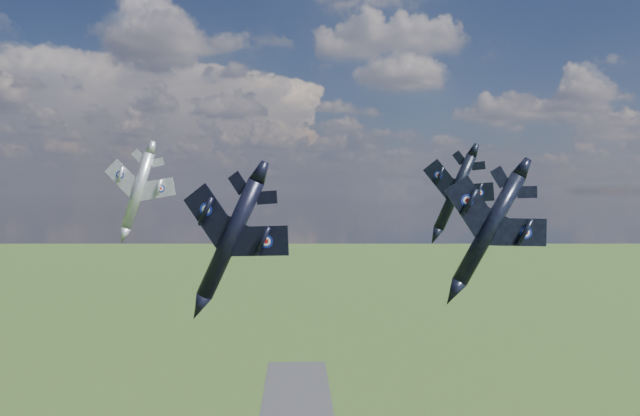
{
  "coord_description": "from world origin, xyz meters",
  "views": [
    {
      "loc": [
        -0.33,
        -55.11,
        84.28
      ],
      "look_at": [
        2.38,
        14.67,
        82.4
      ],
      "focal_mm": 35.0,
      "sensor_mm": 36.0,
      "label": 1
    }
  ],
  "objects_px": {
    "jet_lead_navy": "(230,239)",
    "jet_right_navy": "(489,229)",
    "jet_left_silver": "(138,191)",
    "jet_high_navy": "(455,193)"
  },
  "relations": [
    {
      "from": "jet_lead_navy",
      "to": "jet_right_navy",
      "type": "height_order",
      "value": "jet_right_navy"
    },
    {
      "from": "jet_lead_navy",
      "to": "jet_right_navy",
      "type": "bearing_deg",
      "value": -4.34
    },
    {
      "from": "jet_lead_navy",
      "to": "jet_left_silver",
      "type": "distance_m",
      "value": 31.47
    },
    {
      "from": "jet_high_navy",
      "to": "jet_left_silver",
      "type": "height_order",
      "value": "jet_high_navy"
    },
    {
      "from": "jet_high_navy",
      "to": "jet_left_silver",
      "type": "distance_m",
      "value": 43.85
    },
    {
      "from": "jet_left_silver",
      "to": "jet_high_navy",
      "type": "bearing_deg",
      "value": 8.06
    },
    {
      "from": "jet_lead_navy",
      "to": "jet_left_silver",
      "type": "height_order",
      "value": "jet_left_silver"
    },
    {
      "from": "jet_high_navy",
      "to": "jet_right_navy",
      "type": "bearing_deg",
      "value": -84.49
    },
    {
      "from": "jet_right_navy",
      "to": "jet_high_navy",
      "type": "relative_size",
      "value": 0.87
    },
    {
      "from": "jet_right_navy",
      "to": "jet_high_navy",
      "type": "distance_m",
      "value": 38.53
    }
  ]
}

